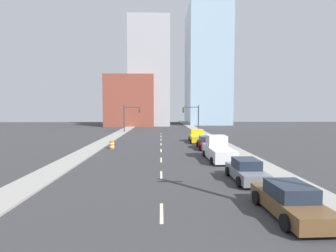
# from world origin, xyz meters

# --- Properties ---
(sidewalk_left) EXTENTS (2.41, 105.76, 0.12)m
(sidewalk_left) POSITION_xyz_m (-8.36, 52.88, 0.06)
(sidewalk_left) COLOR #9E9B93
(sidewalk_left) RESTS_ON ground
(sidewalk_right) EXTENTS (2.41, 105.76, 0.12)m
(sidewalk_right) POSITION_xyz_m (8.36, 52.88, 0.06)
(sidewalk_right) COLOR #9E9B93
(sidewalk_right) RESTS_ON ground
(lane_stripe_at_8m) EXTENTS (0.16, 2.40, 0.01)m
(lane_stripe_at_8m) POSITION_xyz_m (0.00, 8.38, 0.00)
(lane_stripe_at_8m) COLOR beige
(lane_stripe_at_8m) RESTS_ON ground
(lane_stripe_at_15m) EXTENTS (0.16, 2.40, 0.01)m
(lane_stripe_at_15m) POSITION_xyz_m (0.00, 15.40, 0.00)
(lane_stripe_at_15m) COLOR beige
(lane_stripe_at_15m) RESTS_ON ground
(lane_stripe_at_21m) EXTENTS (0.16, 2.40, 0.01)m
(lane_stripe_at_21m) POSITION_xyz_m (0.00, 21.18, 0.00)
(lane_stripe_at_21m) COLOR beige
(lane_stripe_at_21m) RESTS_ON ground
(lane_stripe_at_27m) EXTENTS (0.16, 2.40, 0.01)m
(lane_stripe_at_27m) POSITION_xyz_m (0.00, 26.90, 0.00)
(lane_stripe_at_27m) COLOR beige
(lane_stripe_at_27m) RESTS_ON ground
(lane_stripe_at_33m) EXTENTS (0.16, 2.40, 0.01)m
(lane_stripe_at_33m) POSITION_xyz_m (0.00, 32.64, 0.00)
(lane_stripe_at_33m) COLOR beige
(lane_stripe_at_33m) RESTS_ON ground
(lane_stripe_at_38m) EXTENTS (0.16, 2.40, 0.01)m
(lane_stripe_at_38m) POSITION_xyz_m (0.00, 38.05, 0.00)
(lane_stripe_at_38m) COLOR beige
(lane_stripe_at_38m) RESTS_ON ground
(lane_stripe_at_43m) EXTENTS (0.16, 2.40, 0.01)m
(lane_stripe_at_43m) POSITION_xyz_m (0.00, 43.36, 0.00)
(lane_stripe_at_43m) COLOR beige
(lane_stripe_at_43m) RESTS_ON ground
(lane_stripe_at_49m) EXTENTS (0.16, 2.40, 0.01)m
(lane_stripe_at_49m) POSITION_xyz_m (0.00, 48.72, 0.00)
(lane_stripe_at_49m) COLOR beige
(lane_stripe_at_49m) RESTS_ON ground
(building_brick_left) EXTENTS (14.00, 16.00, 14.67)m
(building_brick_left) POSITION_xyz_m (-8.99, 77.01, 7.34)
(building_brick_left) COLOR brown
(building_brick_left) RESTS_ON ground
(building_office_center) EXTENTS (12.00, 20.00, 31.70)m
(building_office_center) POSITION_xyz_m (-3.38, 81.01, 15.85)
(building_office_center) COLOR #A8A8AD
(building_office_center) RESTS_ON ground
(building_glass_right) EXTENTS (13.00, 20.00, 37.94)m
(building_glass_right) POSITION_xyz_m (15.43, 85.01, 18.97)
(building_glass_right) COLOR #99B7CC
(building_glass_right) RESTS_ON ground
(traffic_signal_left) EXTENTS (3.55, 0.35, 5.73)m
(traffic_signal_left) POSITION_xyz_m (-6.78, 52.27, 3.68)
(traffic_signal_left) COLOR #38383D
(traffic_signal_left) RESTS_ON ground
(traffic_signal_right) EXTENTS (3.55, 0.35, 5.73)m
(traffic_signal_right) POSITION_xyz_m (7.03, 52.27, 3.68)
(traffic_signal_right) COLOR #38383D
(traffic_signal_right) RESTS_ON ground
(traffic_barrel) EXTENTS (0.56, 0.56, 0.95)m
(traffic_barrel) POSITION_xyz_m (-6.02, 28.62, 0.47)
(traffic_barrel) COLOR orange
(traffic_barrel) RESTS_ON ground
(sedan_brown) EXTENTS (2.19, 4.77, 1.47)m
(sedan_brown) POSITION_xyz_m (5.74, 7.88, 0.68)
(sedan_brown) COLOR brown
(sedan_brown) RESTS_ON ground
(sedan_gray) EXTENTS (2.01, 4.43, 1.49)m
(sedan_gray) POSITION_xyz_m (5.67, 13.67, 0.68)
(sedan_gray) COLOR slate
(sedan_gray) RESTS_ON ground
(pickup_truck_white) EXTENTS (2.37, 6.17, 2.25)m
(pickup_truck_white) POSITION_xyz_m (5.45, 21.22, 0.90)
(pickup_truck_white) COLOR silver
(pickup_truck_white) RESTS_ON ground
(sedan_maroon) EXTENTS (2.18, 4.78, 1.52)m
(sedan_maroon) POSITION_xyz_m (5.54, 28.33, 0.69)
(sedan_maroon) COLOR maroon
(sedan_maroon) RESTS_ON ground
(pickup_truck_yellow) EXTENTS (2.49, 5.40, 1.85)m
(pickup_truck_yellow) POSITION_xyz_m (5.35, 34.93, 0.75)
(pickup_truck_yellow) COLOR gold
(pickup_truck_yellow) RESTS_ON ground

